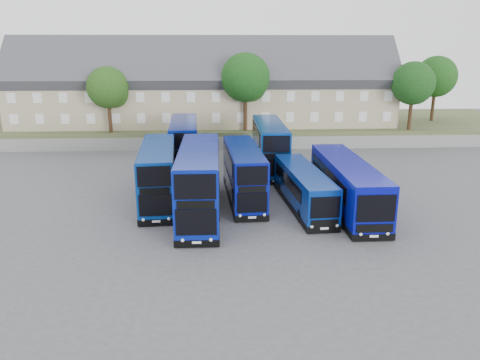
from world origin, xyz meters
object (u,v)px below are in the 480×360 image
tree_far (437,78)px  coach_east_a (303,189)px  tree_west (109,89)px  tree_mid (247,79)px  dd_front_mid (199,183)px  tree_east (414,85)px  dd_front_left (158,175)px

tree_far → coach_east_a: bearing=-128.3°
tree_west → tree_mid: tree_mid is taller
tree_west → dd_front_mid: bearing=-64.7°
tree_west → tree_far: 42.58m
tree_west → tree_east: tree_east is taller
tree_mid → coach_east_a: bearing=-82.8°
coach_east_a → tree_mid: tree_mid is taller
tree_far → dd_front_mid: bearing=-135.4°
coach_east_a → tree_east: tree_east is taller
dd_front_left → tree_mid: (8.19, 20.87, 5.91)m
tree_east → dd_front_mid: bearing=-136.7°
coach_east_a → tree_east: bearing=47.9°
tree_east → tree_far: size_ratio=0.94×
tree_east → tree_far: tree_far is taller
dd_front_left → tree_west: 22.35m
tree_west → tree_far: tree_far is taller
dd_front_mid → tree_mid: 25.12m
coach_east_a → tree_east: (17.13, 22.30, 5.94)m
coach_east_a → tree_far: 37.85m
coach_east_a → tree_mid: size_ratio=1.19×
dd_front_left → tree_east: size_ratio=1.37×
tree_west → tree_far: (42.00, 7.00, 0.68)m
coach_east_a → tree_far: bearing=47.1°
tree_far → tree_east: bearing=-130.6°
dd_front_mid → coach_east_a: dd_front_mid is taller
dd_front_left → tree_east: bearing=31.4°
dd_front_mid → coach_east_a: size_ratio=1.11×
tree_mid → tree_far: size_ratio=1.06×
tree_west → tree_far: bearing=9.5°
tree_west → tree_mid: (16.00, 0.50, 1.02)m
dd_front_mid → tree_west: bearing=115.4°
tree_west → tree_mid: size_ratio=0.83×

